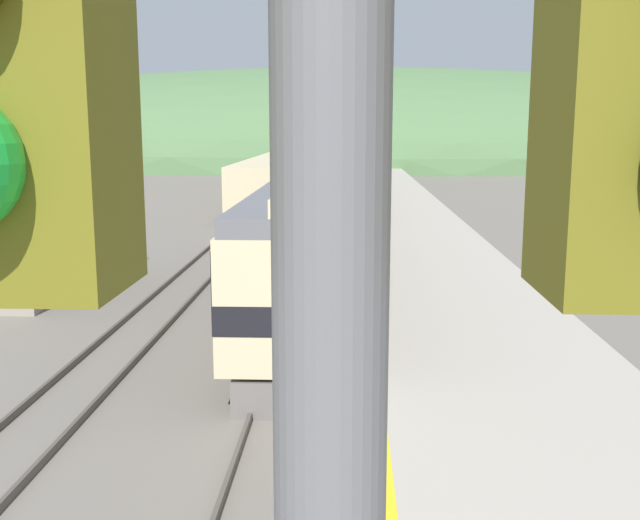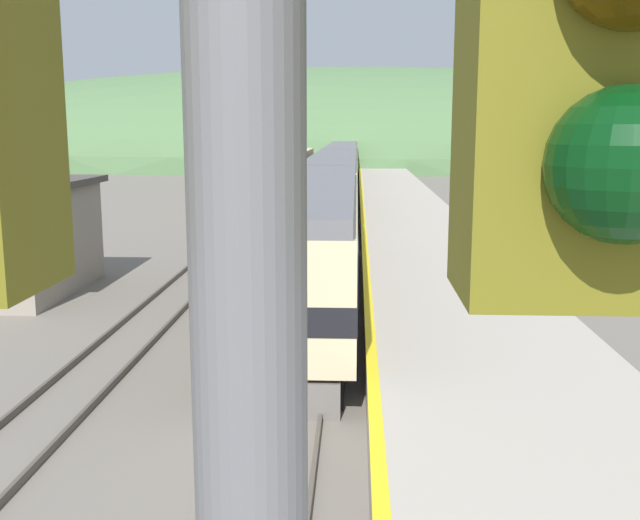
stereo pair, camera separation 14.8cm
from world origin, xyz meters
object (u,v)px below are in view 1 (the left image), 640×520
at_px(carriage_third, 337,165).
at_px(express_train_lead_car, 311,240).
at_px(carriage_second, 330,185).
at_px(siding_train, 279,175).
at_px(carriage_fourth, 341,156).

bearing_deg(carriage_third, express_train_lead_car, -90.00).
height_order(carriage_second, siding_train, carriage_second).
xyz_separation_m(carriage_third, siding_train, (-4.75, -6.64, -0.42)).
bearing_deg(siding_train, express_train_lead_car, -83.02).
height_order(express_train_lead_car, carriage_second, express_train_lead_car).
distance_m(express_train_lead_car, carriage_second, 22.12).
bearing_deg(carriage_fourth, express_train_lead_car, -90.00).
xyz_separation_m(express_train_lead_car, siding_train, (-4.75, 38.86, -0.44)).
relative_size(carriage_second, carriage_fourth, 1.00).
bearing_deg(siding_train, carriage_third, 54.38).
height_order(express_train_lead_car, carriage_third, express_train_lead_car).
height_order(carriage_third, carriage_fourth, same).
bearing_deg(carriage_second, siding_train, 105.86).
bearing_deg(carriage_fourth, siding_train, -99.00).
xyz_separation_m(carriage_second, carriage_third, (0.00, 23.38, 0.00)).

